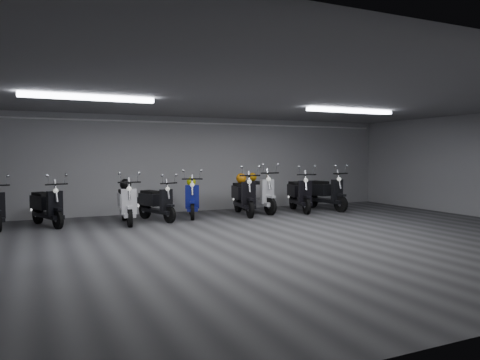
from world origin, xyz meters
name	(u,v)px	position (x,y,z in m)	size (l,w,h in m)	color
floor	(258,241)	(0.00, 0.00, -0.01)	(14.00, 10.00, 0.01)	#37373A
ceiling	(258,97)	(0.00, 0.00, 2.80)	(14.00, 10.00, 0.01)	slate
back_wall	(181,164)	(0.00, 5.00, 1.40)	(14.00, 0.01, 2.80)	#97979A
fluor_strip_left	(89,98)	(-3.00, 1.00, 2.74)	(2.40, 0.18, 0.08)	white
fluor_strip_right	(351,111)	(3.00, 1.00, 2.74)	(2.40, 0.18, 0.08)	white
conduit	(182,123)	(0.00, 4.92, 2.62)	(0.05, 0.05, 13.60)	white
scooter_1	(47,200)	(-3.69, 3.68, 0.63)	(0.57, 1.70, 1.27)	black
scooter_2	(127,197)	(-1.90, 3.32, 0.65)	(0.58, 1.75, 1.30)	silver
scooter_3	(157,197)	(-1.12, 3.49, 0.61)	(0.55, 1.64, 1.22)	black
scooter_4	(192,193)	(-0.09, 3.77, 0.66)	(0.59, 1.77, 1.32)	navy
scooter_5	(244,190)	(1.36, 3.55, 0.70)	(0.63, 1.89, 1.41)	black
scooter_6	(258,188)	(1.96, 3.87, 0.73)	(0.65, 1.96, 1.46)	silver
scooter_7	(300,188)	(3.18, 3.53, 0.70)	(0.63, 1.88, 1.40)	black
scooter_8	(326,187)	(4.10, 3.53, 0.71)	(0.63, 1.89, 1.41)	black
helmet_0	(241,178)	(1.41, 3.81, 1.02)	(0.29, 0.29, 0.29)	orange
helmet_1	(191,182)	(-0.02, 4.01, 0.94)	(0.25, 0.25, 0.25)	#D1E60D
helmet_2	(125,184)	(-1.88, 3.56, 0.95)	(0.28, 0.28, 0.28)	black
helmet_3	(253,177)	(1.93, 4.14, 1.03)	(0.25, 0.25, 0.25)	orange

